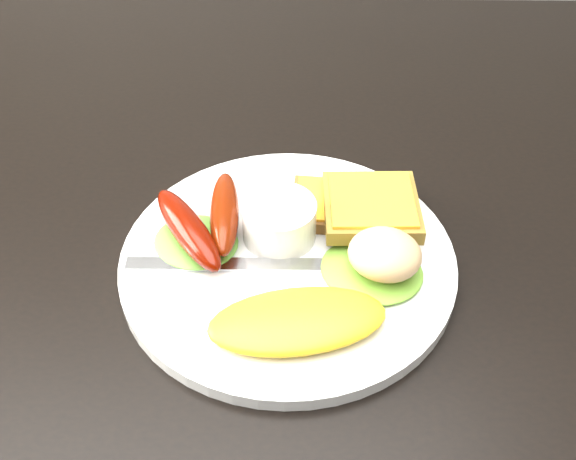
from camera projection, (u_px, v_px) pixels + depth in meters
The scene contains 12 objects.
dining_table at pixel (325, 196), 0.67m from camera, with size 1.20×0.80×0.04m, color black.
plate at pixel (288, 261), 0.57m from camera, with size 0.28×0.28×0.01m, color white.
lettuce_left at pixel (196, 242), 0.57m from camera, with size 0.07×0.07×0.01m, color #539A28.
lettuce_right at pixel (372, 270), 0.54m from camera, with size 0.08×0.08×0.01m, color olive.
omelette at pixel (297, 321), 0.50m from camera, with size 0.13×0.06×0.02m, color #FAB211.
sausage_a at pixel (188, 229), 0.56m from camera, with size 0.03×0.11×0.03m, color #5F1100.
sausage_b at pixel (224, 212), 0.57m from camera, with size 0.03×0.10×0.03m, color #6C0F03.
ramekin at pixel (279, 221), 0.57m from camera, with size 0.06×0.06×0.04m, color white.
toast_a at pixel (328, 205), 0.60m from camera, with size 0.07×0.07×0.01m, color brown.
toast_b at pixel (371, 207), 0.58m from camera, with size 0.08×0.08×0.01m, color olive.
potato_salad at pixel (385, 254), 0.53m from camera, with size 0.06×0.06×0.03m, color beige.
fork at pixel (228, 265), 0.55m from camera, with size 0.17×0.01×0.00m, color #ADAFB7.
Camera 1 is at (-0.03, -0.51, 1.16)m, focal length 42.00 mm.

